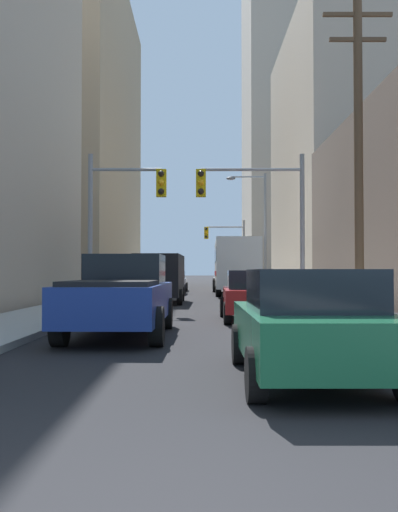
# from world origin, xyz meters

# --- Properties ---
(sidewalk_left) EXTENTS (2.77, 160.00, 0.15)m
(sidewalk_left) POSITION_xyz_m (-4.85, 50.00, 0.07)
(sidewalk_left) COLOR #9E9E99
(sidewalk_left) RESTS_ON ground
(sidewalk_right) EXTENTS (2.77, 160.00, 0.15)m
(sidewalk_right) POSITION_xyz_m (4.85, 50.00, 0.07)
(sidewalk_right) COLOR #9E9E99
(sidewalk_right) RESTS_ON ground
(city_bus) EXTENTS (2.74, 11.55, 3.40)m
(city_bus) POSITION_xyz_m (2.41, 33.47, 1.93)
(city_bus) COLOR silver
(city_bus) RESTS_ON ground
(pickup_truck_blue) EXTENTS (2.20, 5.44, 1.90)m
(pickup_truck_blue) POSITION_xyz_m (-1.70, 10.21, 0.93)
(pickup_truck_blue) COLOR navy
(pickup_truck_blue) RESTS_ON ground
(cargo_van_black) EXTENTS (2.16, 5.26, 2.26)m
(cargo_van_black) POSITION_xyz_m (-1.71, 23.68, 1.29)
(cargo_van_black) COLOR black
(cargo_van_black) RESTS_ON ground
(sedan_green) EXTENTS (1.95, 4.21, 1.52)m
(sedan_green) POSITION_xyz_m (1.62, 4.88, 0.77)
(sedan_green) COLOR #195938
(sedan_green) RESTS_ON ground
(sedan_red) EXTENTS (1.95, 4.25, 1.52)m
(sedan_red) POSITION_xyz_m (1.77, 14.30, 0.77)
(sedan_red) COLOR maroon
(sedan_red) RESTS_ON ground
(sedan_navy) EXTENTS (1.95, 4.26, 1.52)m
(sedan_navy) POSITION_xyz_m (-1.77, 33.58, 0.77)
(sedan_navy) COLOR #141E4C
(sedan_navy) RESTS_ON ground
(sedan_silver) EXTENTS (1.95, 4.21, 1.52)m
(sedan_silver) POSITION_xyz_m (-1.75, 39.86, 0.77)
(sedan_silver) COLOR #B7BABF
(sedan_silver) RESTS_ON ground
(traffic_signal_near_left) EXTENTS (3.00, 0.44, 6.00)m
(traffic_signal_near_left) POSITION_xyz_m (-2.82, 18.71, 4.00)
(traffic_signal_near_left) COLOR gray
(traffic_signal_near_left) RESTS_ON ground
(traffic_signal_near_right) EXTENTS (4.17, 0.44, 6.00)m
(traffic_signal_near_right) POSITION_xyz_m (2.28, 18.71, 4.06)
(traffic_signal_near_right) COLOR gray
(traffic_signal_near_right) RESTS_ON ground
(traffic_signal_far_right) EXTENTS (3.60, 0.44, 6.00)m
(traffic_signal_far_right) POSITION_xyz_m (2.54, 46.82, 4.03)
(traffic_signal_far_right) COLOR gray
(traffic_signal_far_right) RESTS_ON ground
(utility_pole_right) EXTENTS (2.20, 0.28, 10.23)m
(utility_pole_right) POSITION_xyz_m (5.13, 14.81, 5.39)
(utility_pole_right) COLOR brown
(utility_pole_right) RESTS_ON ground
(street_lamp_right) EXTENTS (2.47, 0.32, 7.50)m
(street_lamp_right) POSITION_xyz_m (3.77, 31.70, 4.55)
(street_lamp_right) COLOR gray
(street_lamp_right) RESTS_ON ground
(building_left_mid_office) EXTENTS (16.84, 28.27, 29.21)m
(building_left_mid_office) POSITION_xyz_m (-15.43, 51.45, 14.60)
(building_left_mid_office) COLOR tan
(building_left_mid_office) RESTS_ON ground
(building_right_far_highrise) EXTENTS (24.69, 18.48, 72.74)m
(building_right_far_highrise) POSITION_xyz_m (20.02, 87.49, 36.37)
(building_right_far_highrise) COLOR #B7A893
(building_right_far_highrise) RESTS_ON ground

